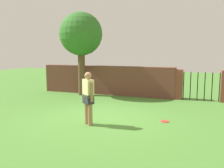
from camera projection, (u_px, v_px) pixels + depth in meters
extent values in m
plane|color=#4C8433|center=(99.00, 117.00, 8.21)|extent=(40.00, 40.00, 0.00)
cube|color=brown|center=(106.00, 80.00, 12.64)|extent=(7.10, 0.50, 1.49)
cylinder|color=brown|center=(82.00, 71.00, 12.38)|extent=(0.36, 0.36, 2.52)
sphere|color=#337028|center=(81.00, 34.00, 12.13)|extent=(2.17, 2.17, 2.17)
cylinder|color=#9E704C|center=(87.00, 110.00, 7.46)|extent=(0.14, 0.14, 0.85)
cylinder|color=#9E704C|center=(90.00, 112.00, 7.27)|extent=(0.14, 0.14, 0.85)
cube|color=#2D2D38|center=(88.00, 99.00, 7.32)|extent=(0.42, 0.39, 0.28)
cube|color=beige|center=(88.00, 88.00, 7.27)|extent=(0.42, 0.39, 0.55)
sphere|color=#9E704C|center=(88.00, 76.00, 7.22)|extent=(0.22, 0.22, 0.22)
cylinder|color=#9E704C|center=(85.00, 90.00, 7.47)|extent=(0.09, 0.09, 0.58)
cylinder|color=#9E704C|center=(92.00, 92.00, 7.10)|extent=(0.09, 0.09, 0.58)
cube|color=brown|center=(178.00, 84.00, 11.37)|extent=(0.44, 0.44, 1.40)
cylinder|color=black|center=(183.00, 86.00, 11.29)|extent=(0.04, 0.04, 1.30)
cylinder|color=black|center=(190.00, 86.00, 11.18)|extent=(0.04, 0.04, 1.30)
cylinder|color=black|center=(197.00, 86.00, 11.07)|extent=(0.04, 0.04, 1.30)
cylinder|color=black|center=(205.00, 87.00, 10.96)|extent=(0.04, 0.04, 1.30)
cylinder|color=black|center=(212.00, 87.00, 10.85)|extent=(0.04, 0.04, 1.30)
cylinder|color=black|center=(220.00, 87.00, 10.75)|extent=(0.04, 0.04, 1.30)
cylinder|color=red|center=(165.00, 121.00, 7.72)|extent=(0.27, 0.27, 0.02)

